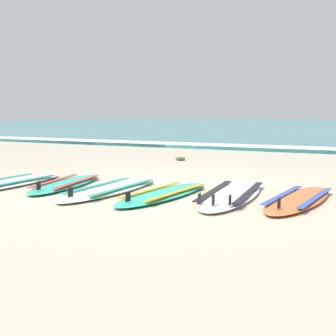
{
  "coord_description": "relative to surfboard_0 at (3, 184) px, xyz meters",
  "views": [
    {
      "loc": [
        3.28,
        -5.75,
        1.05
      ],
      "look_at": [
        -0.09,
        0.48,
        0.25
      ],
      "focal_mm": 52.49,
      "sensor_mm": 36.0,
      "label": 1
    }
  ],
  "objects": [
    {
      "name": "wave_foam_strip",
      "position": [
        2.09,
        8.41,
        0.02
      ],
      "size": [
        80.0,
        1.13,
        0.11
      ],
      "primitive_type": "cube",
      "color": "white",
      "rests_on": "ground"
    },
    {
      "name": "surfboard_4",
      "position": [
        3.19,
        0.71,
        -0.0
      ],
      "size": [
        1.0,
        2.52,
        0.18
      ],
      "color": "white",
      "rests_on": "ground"
    },
    {
      "name": "seaweed_clump_mid_sand",
      "position": [
        0.51,
        4.59,
        0.0
      ],
      "size": [
        0.23,
        0.18,
        0.08
      ],
      "primitive_type": "ellipsoid",
      "color": "#384723",
      "rests_on": "ground"
    },
    {
      "name": "surfboard_1",
      "position": [
        0.78,
        0.44,
        -0.0
      ],
      "size": [
        0.98,
        2.08,
        0.18
      ],
      "color": "#2DB793",
      "rests_on": "ground"
    },
    {
      "name": "ground_plane",
      "position": [
        2.09,
        0.76,
        -0.04
      ],
      "size": [
        80.0,
        80.0,
        0.0
      ],
      "primitive_type": "plane",
      "color": "#B7AD93"
    },
    {
      "name": "surfboard_3",
      "position": [
        2.43,
        0.34,
        -0.0
      ],
      "size": [
        0.54,
        2.1,
        0.18
      ],
      "color": "#2DB793",
      "rests_on": "ground"
    },
    {
      "name": "surfboard_0",
      "position": [
        0.0,
        0.0,
        0.0
      ],
      "size": [
        0.78,
        2.46,
        0.18
      ],
      "color": "white",
      "rests_on": "ground"
    },
    {
      "name": "surfboard_5",
      "position": [
        4.02,
        0.76,
        -0.0
      ],
      "size": [
        0.56,
        2.15,
        0.18
      ],
      "color": "orange",
      "rests_on": "ground"
    },
    {
      "name": "surfboard_2",
      "position": [
        1.62,
        0.34,
        -0.0
      ],
      "size": [
        0.71,
        2.3,
        0.18
      ],
      "color": "white",
      "rests_on": "ground"
    }
  ]
}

